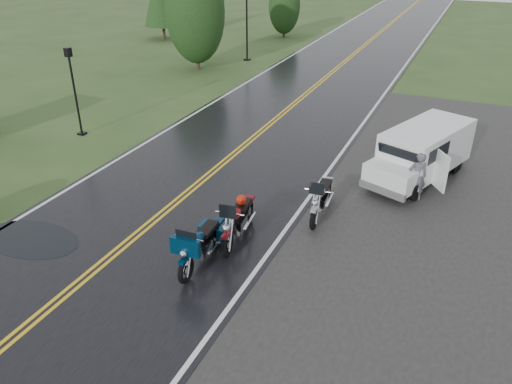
# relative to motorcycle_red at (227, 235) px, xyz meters

# --- Properties ---
(ground) EXTENTS (120.00, 120.00, 0.00)m
(ground) POSITION_rel_motorcycle_red_xyz_m (-2.87, 0.03, -0.74)
(ground) COLOR #2D471E
(ground) RESTS_ON ground
(road) EXTENTS (8.00, 100.00, 0.04)m
(road) POSITION_rel_motorcycle_red_xyz_m (-2.87, 10.03, -0.72)
(road) COLOR black
(road) RESTS_ON ground
(motorcycle_red) EXTENTS (1.23, 2.60, 1.48)m
(motorcycle_red) POSITION_rel_motorcycle_red_xyz_m (0.00, 0.00, 0.00)
(motorcycle_red) COLOR #610B10
(motorcycle_red) RESTS_ON ground
(motorcycle_teal) EXTENTS (0.99, 2.43, 1.41)m
(motorcycle_teal) POSITION_rel_motorcycle_red_xyz_m (-0.44, -1.37, -0.03)
(motorcycle_teal) COLOR #05233A
(motorcycle_teal) RESTS_ON ground
(motorcycle_silver) EXTENTS (1.07, 2.47, 1.42)m
(motorcycle_silver) POSITION_rel_motorcycle_red_xyz_m (1.66, 2.24, -0.03)
(motorcycle_silver) COLOR #95989B
(motorcycle_silver) RESTS_ON ground
(van_white) EXTENTS (3.39, 5.11, 1.88)m
(van_white) POSITION_rel_motorcycle_red_xyz_m (2.69, 5.79, 0.20)
(van_white) COLOR white
(van_white) RESTS_ON ground
(person_at_van) EXTENTS (0.72, 0.63, 1.66)m
(person_at_van) POSITION_rel_motorcycle_red_xyz_m (4.06, 5.28, 0.09)
(person_at_van) COLOR #4F4F54
(person_at_van) RESTS_ON ground
(lamp_post_near_left) EXTENTS (0.32, 0.32, 3.68)m
(lamp_post_near_left) POSITION_rel_motorcycle_red_xyz_m (-9.76, 5.57, 1.10)
(lamp_post_near_left) COLOR black
(lamp_post_near_left) RESTS_ON ground
(lamp_post_far_left) EXTENTS (0.38, 0.38, 4.45)m
(lamp_post_far_left) POSITION_rel_motorcycle_red_xyz_m (-8.99, 20.75, 1.49)
(lamp_post_far_left) COLOR black
(lamp_post_far_left) RESTS_ON ground
(tree_left_mid) EXTENTS (3.57, 3.57, 5.58)m
(tree_left_mid) POSITION_rel_motorcycle_red_xyz_m (-10.77, 17.31, 2.05)
(tree_left_mid) COLOR #1E3D19
(tree_left_mid) RESTS_ON ground
(tree_left_far) EXTENTS (2.48, 2.48, 3.81)m
(tree_left_far) POSITION_rel_motorcycle_red_xyz_m (-9.62, 29.17, 1.17)
(tree_left_far) COLOR #1E3D19
(tree_left_far) RESTS_ON ground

